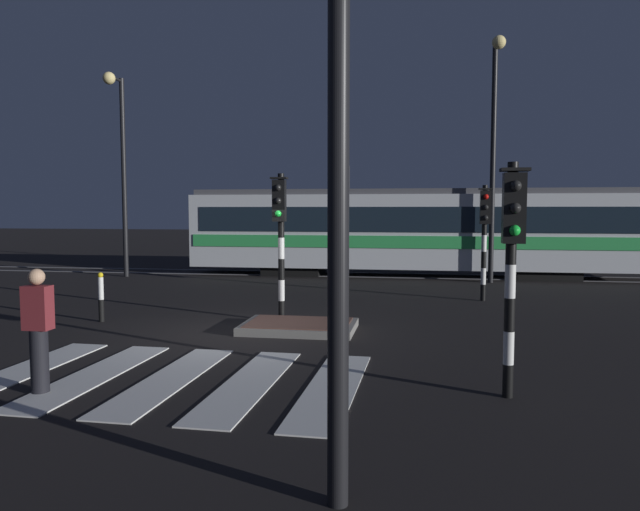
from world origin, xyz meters
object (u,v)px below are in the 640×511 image
traffic_light_median_centre (280,225)px  traffic_light_corner_near_right (512,244)px  bollard_island_edge (101,297)px  pedestrian_waiting_at_kerb (38,330)px  traffic_light_corner_far_right (485,225)px  tram (416,230)px  street_lamp_trackside_right (494,134)px  street_lamp_trackside_left (120,151)px

traffic_light_median_centre → traffic_light_corner_near_right: bearing=-48.6°
traffic_light_corner_near_right → bollard_island_edge: size_ratio=2.81×
traffic_light_median_centre → pedestrian_waiting_at_kerb: size_ratio=1.93×
traffic_light_corner_near_right → bollard_island_edge: 9.32m
traffic_light_corner_far_right → tram: (-1.88, 5.93, -0.34)m
street_lamp_trackside_right → tram: 4.53m
bollard_island_edge → tram: bearing=56.6°
street_lamp_trackside_right → pedestrian_waiting_at_kerb: 16.05m
tram → pedestrian_waiting_at_kerb: (-4.95, -15.38, -0.87)m
traffic_light_corner_far_right → street_lamp_trackside_right: bearing=80.6°
traffic_light_corner_far_right → traffic_light_median_centre: size_ratio=0.96×
tram → pedestrian_waiting_at_kerb: size_ratio=9.96×
traffic_light_corner_far_right → pedestrian_waiting_at_kerb: 11.72m
street_lamp_trackside_right → street_lamp_trackside_left: 13.25m
traffic_light_median_centre → tram: tram is taller
tram → street_lamp_trackside_left: bearing=-168.8°
traffic_light_median_centre → bollard_island_edge: size_ratio=2.97×
traffic_light_median_centre → street_lamp_trackside_left: bearing=135.3°
traffic_light_corner_far_right → street_lamp_trackside_right: (0.68, 4.12, 2.93)m
traffic_light_corner_far_right → traffic_light_corner_near_right: bearing=-93.7°
street_lamp_trackside_right → pedestrian_waiting_at_kerb: (-7.51, -13.56, -4.14)m
traffic_light_corner_near_right → street_lamp_trackside_left: bearing=133.8°
street_lamp_trackside_right → pedestrian_waiting_at_kerb: street_lamp_trackside_right is taller
traffic_light_median_centre → street_lamp_trackside_right: (5.45, 8.01, 2.84)m
pedestrian_waiting_at_kerb → street_lamp_trackside_right: bearing=61.0°
pedestrian_waiting_at_kerb → bollard_island_edge: pedestrian_waiting_at_kerb is taller
tram → bollard_island_edge: tram is taller
traffic_light_corner_near_right → pedestrian_waiting_at_kerb: size_ratio=1.82×
traffic_light_median_centre → bollard_island_edge: traffic_light_median_centre is taller
street_lamp_trackside_left → bollard_island_edge: size_ratio=6.59×
traffic_light_corner_far_right → traffic_light_median_centre: (-4.77, -3.89, 0.09)m
tram → bollard_island_edge: 12.52m
traffic_light_median_centre → street_lamp_trackside_right: 10.09m
traffic_light_corner_far_right → pedestrian_waiting_at_kerb: (-6.83, -9.45, -1.21)m
pedestrian_waiting_at_kerb → tram: bearing=72.2°
pedestrian_waiting_at_kerb → bollard_island_edge: size_ratio=1.54×
tram → bollard_island_edge: bearing=-123.4°
bollard_island_edge → pedestrian_waiting_at_kerb: bearing=-69.0°
traffic_light_corner_near_right → street_lamp_trackside_left: (-12.00, 12.49, 2.57)m
street_lamp_trackside_left → pedestrian_waiting_at_kerb: street_lamp_trackside_left is taller
traffic_light_median_centre → street_lamp_trackside_left: street_lamp_trackside_left is taller
traffic_light_corner_near_right → street_lamp_trackside_right: bearing=84.5°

